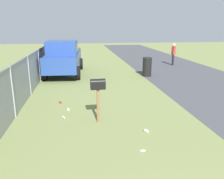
# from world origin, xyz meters

# --- Properties ---
(mailbox) EXTENTS (0.23, 0.46, 1.39)m
(mailbox) POSITION_xyz_m (6.76, 1.02, 1.10)
(mailbox) COLOR brown
(mailbox) RESTS_ON ground
(pickup_truck) EXTENTS (4.98, 2.32, 2.09)m
(pickup_truck) POSITION_xyz_m (14.26, 2.51, 1.10)
(pickup_truck) COLOR #284793
(pickup_truck) RESTS_ON ground
(trash_bin) EXTENTS (0.55, 0.55, 1.12)m
(trash_bin) POSITION_xyz_m (13.16, -2.42, 0.56)
(trash_bin) COLOR black
(trash_bin) RESTS_ON ground
(pedestrian) EXTENTS (0.47, 0.30, 1.64)m
(pedestrian) POSITION_xyz_m (16.69, -5.49, 0.95)
(pedestrian) COLOR black
(pedestrian) RESTS_ON ground
(fence_section) EXTENTS (18.20, 0.07, 1.72)m
(fence_section) POSITION_xyz_m (8.80, 3.72, 0.93)
(fence_section) COLOR #9EA3A8
(fence_section) RESTS_ON ground
(litter_cup_midfield_a) EXTENTS (0.11, 0.09, 0.08)m
(litter_cup_midfield_a) POSITION_xyz_m (7.91, 2.01, 0.04)
(litter_cup_midfield_a) COLOR white
(litter_cup_midfield_a) RESTS_ON ground
(litter_can_by_mailbox) EXTENTS (0.14, 0.11, 0.07)m
(litter_can_by_mailbox) POSITION_xyz_m (8.75, 2.35, 0.03)
(litter_can_by_mailbox) COLOR red
(litter_can_by_mailbox) RESTS_ON ground
(litter_can_far_scatter) EXTENTS (0.14, 0.12, 0.07)m
(litter_can_far_scatter) POSITION_xyz_m (7.21, 2.14, 0.03)
(litter_can_far_scatter) COLOR silver
(litter_can_far_scatter) RESTS_ON ground
(litter_cup_midfield_b) EXTENTS (0.13, 0.12, 0.08)m
(litter_cup_midfield_b) POSITION_xyz_m (5.84, -0.27, 0.04)
(litter_cup_midfield_b) COLOR white
(litter_cup_midfield_b) RESTS_ON ground
(litter_wrapper_near_hydrant) EXTENTS (0.12, 0.14, 0.01)m
(litter_wrapper_near_hydrant) POSITION_xyz_m (4.86, 0.09, 0.00)
(litter_wrapper_near_hydrant) COLOR silver
(litter_wrapper_near_hydrant) RESTS_ON ground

